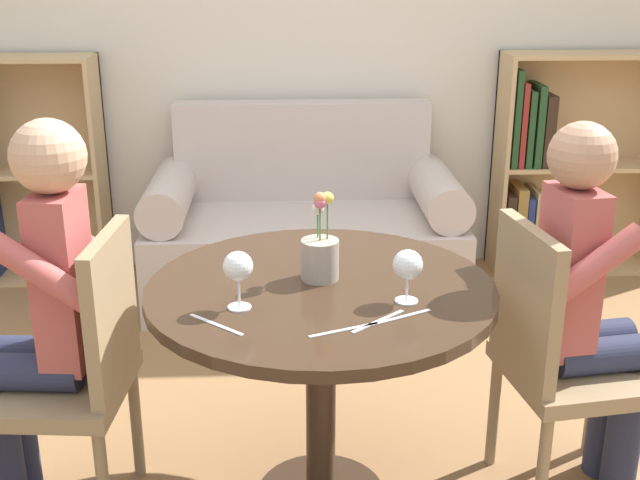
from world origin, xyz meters
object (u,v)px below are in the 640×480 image
Objects in this scene: bookshelf_right at (555,171)px; couch at (304,232)px; person_left at (41,315)px; flower_vase at (321,253)px; chair_left at (77,366)px; person_right at (589,308)px; chair_right at (557,353)px; wine_glass_right at (408,266)px; wine_glass_left at (238,268)px.

couch is at bearing -168.59° from bookshelf_right.
flower_vase is (0.80, 0.04, 0.16)m from person_left.
chair_left is (-2.05, -1.96, -0.05)m from bookshelf_right.
person_right reaches higher than chair_left.
chair_left is 3.44× the size of flower_vase.
flower_vase is at bearing 78.22° from chair_right.
chair_right is 1.52m from person_left.
wine_glass_right is at bearing -82.84° from couch.
bookshelf_right reaches higher than chair_left.
person_right reaches higher than wine_glass_right.
wine_glass_left is at bearing -177.45° from wine_glass_right.
chair_left is (-0.71, -1.69, 0.18)m from couch.
wine_glass_left is (-1.03, -0.17, 0.22)m from person_right.
person_right reaches higher than flower_vase.
chair_right is at bearing -66.96° from couch.
person_right is 0.82m from flower_vase.
person_right is at bearing -1.46° from flower_vase.
chair_left is 0.62m from wine_glass_left.
flower_vase reaches higher than wine_glass_left.
flower_vase is (0.72, 0.05, 0.32)m from chair_left.
chair_right is at bearing 9.23° from wine_glass_left.
bookshelf_right is at bearing 61.84° from wine_glass_right.
wine_glass_right is at bearing 87.57° from person_left.
couch is 1.87m from person_right.
chair_right is 0.75× the size of person_right.
person_right is 1.07m from wine_glass_left.
person_right is 8.04× the size of wine_glass_right.
person_right is at bearing 96.25° from chair_left.
couch is at bearing 82.98° from wine_glass_left.
wine_glass_left is at bearing -97.02° from couch.
person_right is (0.09, 0.02, 0.14)m from chair_right.
bookshelf_right is 2.90m from person_left.
person_right is 0.63m from wine_glass_right.
chair_left reaches higher than wine_glass_left.
bookshelf_right reaches higher than wine_glass_right.
wine_glass_left is 0.30m from flower_vase.
chair_left is at bearing -175.69° from flower_vase.
chair_left is at bearing 82.91° from person_right.
couch is 10.24× the size of wine_glass_right.
chair_left is 1.01m from wine_glass_right.
chair_right is 0.16m from person_right.
couch is at bearing 162.10° from chair_left.
chair_right is at bearing -3.43° from flower_vase.
person_left reaches higher than flower_vase.
chair_left is 0.79m from flower_vase.
wine_glass_right is (1.03, -0.13, 0.18)m from person_left.
person_left is (-0.80, -1.68, 0.34)m from couch.
couch is 1.25× the size of person_left.
flower_vase reaches higher than couch.
person_left reaches higher than couch.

